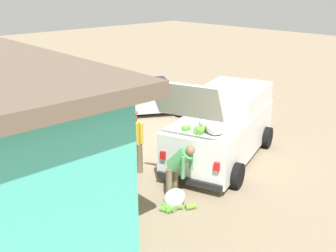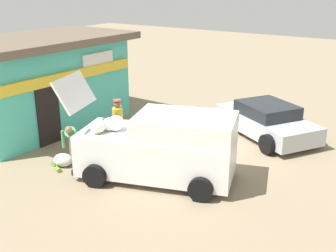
# 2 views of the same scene
# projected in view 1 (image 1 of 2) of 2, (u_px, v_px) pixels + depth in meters

# --- Properties ---
(ground_plane) EXTENTS (60.00, 60.00, 0.00)m
(ground_plane) POSITION_uv_depth(u_px,v_px,m) (162.00, 140.00, 12.85)
(ground_plane) COLOR gray
(delivery_van) EXTENTS (3.20, 5.06, 2.78)m
(delivery_van) POSITION_uv_depth(u_px,v_px,m) (223.00, 126.00, 11.29)
(delivery_van) COLOR white
(delivery_van) RESTS_ON ground_plane
(parked_sedan) EXTENTS (3.55, 4.27, 1.21)m
(parked_sedan) POSITION_uv_depth(u_px,v_px,m) (144.00, 97.00, 15.46)
(parked_sedan) COLOR #B2B7BC
(parked_sedan) RESTS_ON ground_plane
(vendor_standing) EXTENTS (0.54, 0.43, 1.67)m
(vendor_standing) POSITION_uv_depth(u_px,v_px,m) (134.00, 138.00, 10.41)
(vendor_standing) COLOR #726047
(vendor_standing) RESTS_ON ground_plane
(customer_bending) EXTENTS (0.70, 0.64, 1.37)m
(customer_bending) POSITION_uv_depth(u_px,v_px,m) (179.00, 166.00, 9.13)
(customer_bending) COLOR #726047
(customer_bending) RESTS_ON ground_plane
(unloaded_banana_pile) EXTENTS (0.77, 0.78, 0.39)m
(unloaded_banana_pile) POSITION_uv_depth(u_px,v_px,m) (174.00, 200.00, 8.98)
(unloaded_banana_pile) COLOR silver
(unloaded_banana_pile) RESTS_ON ground_plane
(paint_bucket) EXTENTS (0.29, 0.29, 0.39)m
(paint_bucket) POSITION_uv_depth(u_px,v_px,m) (72.00, 150.00, 11.56)
(paint_bucket) COLOR blue
(paint_bucket) RESTS_ON ground_plane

